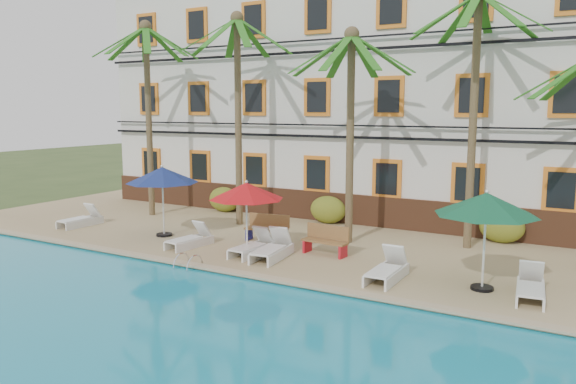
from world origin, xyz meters
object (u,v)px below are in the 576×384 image
Objects in this scene: umbrella_green at (486,205)px; lounger_f at (531,287)px; bench_left at (267,228)px; pool_ladder at (188,266)px; umbrella_red at (246,191)px; bench_right at (326,240)px; palm_c at (351,105)px; palm_d at (475,84)px; lounger_e at (387,270)px; lounger_c at (253,246)px; palm_b at (238,90)px; umbrella_blue at (162,175)px; lounger_d at (272,249)px; palm_a at (148,92)px; lounger_b at (190,239)px; lounger_a at (81,219)px.

lounger_f is at bearing -4.97° from umbrella_green.
bench_left is 2.09× the size of pool_ladder.
bench_right is at bearing 29.51° from umbrella_red.
palm_c is 3.06× the size of umbrella_red.
lounger_e is (-1.07, -4.69, -5.05)m from palm_d.
lounger_c is 8.09m from lounger_f.
lounger_f is at bearing -26.83° from palm_c.
lounger_c is 1.17× the size of bench_right.
palm_b is 4.40× the size of lounger_e.
umbrella_green is 7.20m from lounger_c.
palm_d reaches higher than umbrella_green.
umbrella_blue is 11.19m from umbrella_green.
palm_b is at bearing -175.88° from palm_d.
palm_b is 4.12× the size of lounger_d.
palm_a is 7.96m from lounger_b.
umbrella_red is 2.92m from pool_ladder.
palm_c is 4.04× the size of lounger_a.
palm_c reaches higher than umbrella_green.
palm_c reaches higher than lounger_c.
lounger_c is at bearing 179.59° from lounger_f.
lounger_e is at bearing -6.62° from umbrella_blue.
umbrella_red is 1.32× the size of lounger_a.
palm_b is 12.74m from lounger_f.
palm_c is at bearing 148.99° from umbrella_green.
umbrella_red reaches higher than lounger_f.
palm_c is at bearing 127.41° from lounger_e.
pool_ladder is at bearing -38.59° from umbrella_blue.
palm_b is (4.41, 0.24, 0.02)m from palm_a.
lounger_f is at bearing -18.49° from palm_b.
palm_d is at bearing 18.33° from palm_c.
umbrella_red is at bearing -143.41° from palm_d.
palm_b reaches higher than umbrella_green.
palm_a is at bearing 162.37° from lounger_e.
lounger_a is 0.96× the size of lounger_e.
bench_left is at bearing -37.15° from palm_b.
palm_d reaches higher than lounger_f.
lounger_d is 7.33m from lounger_f.
umbrella_red is 1.33× the size of lounger_b.
bench_left is (3.63, 1.19, -1.73)m from umbrella_blue.
lounger_c is at bearing -179.66° from umbrella_green.
lounger_e is at bearing -174.43° from lounger_f.
bench_left and bench_right have the same top height.
palm_d is 10.55m from pool_ladder.
umbrella_red is 8.24m from lounger_a.
palm_a is at bearing 139.01° from umbrella_blue.
palm_a is 0.98× the size of palm_d.
pool_ladder is (-2.84, -5.08, -4.67)m from palm_c.
palm_c is 5.49m from lounger_d.
bench_left is at bearing 102.54° from umbrella_red.
palm_c reaches higher than lounger_e.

